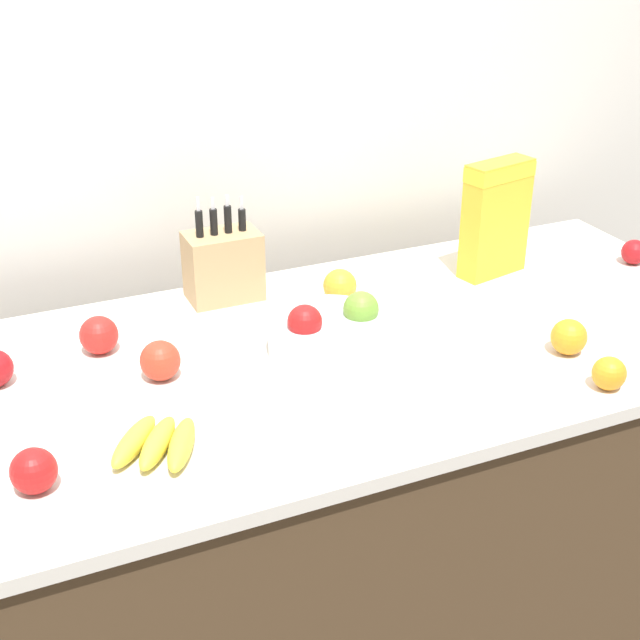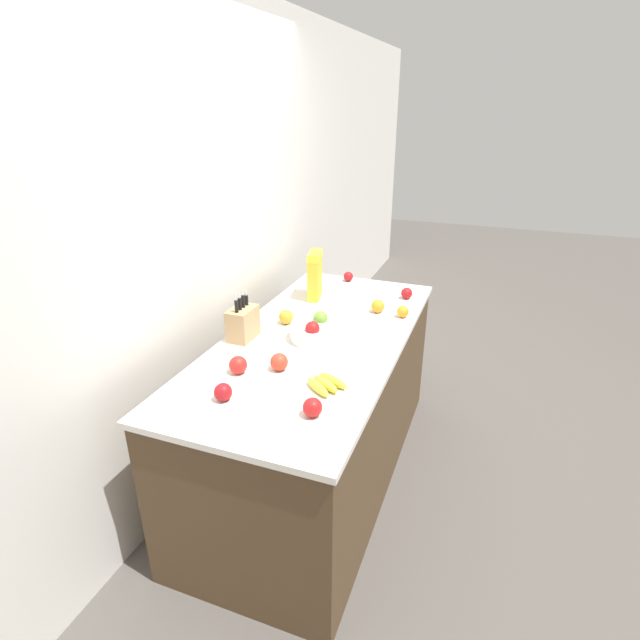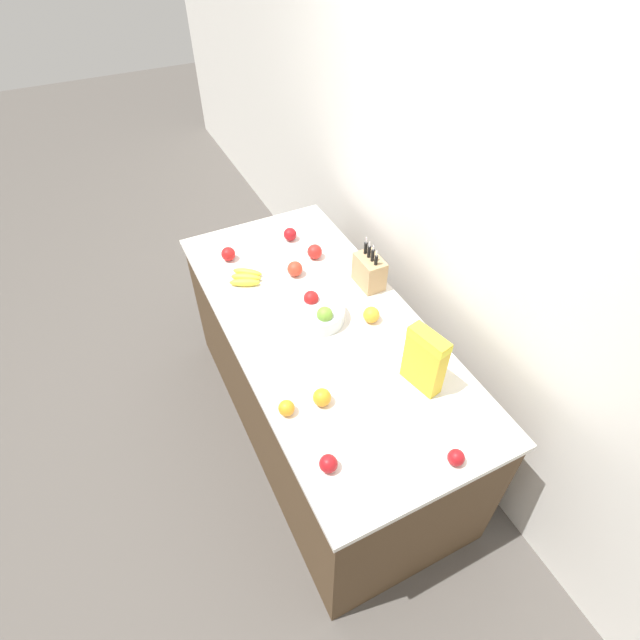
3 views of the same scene
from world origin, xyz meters
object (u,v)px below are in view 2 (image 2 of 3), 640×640
at_px(cereal_box, 315,273).
at_px(apple_front, 223,392).
at_px(apple_near_bananas, 279,362).
at_px(orange_mid_right, 403,312).
at_px(fruit_bowl, 316,331).
at_px(knife_block, 243,323).
at_px(apple_middle, 407,293).
at_px(apple_leftmost, 238,365).
at_px(orange_by_cereal, 286,317).
at_px(apple_rear, 313,407).
at_px(banana_bunch, 326,384).
at_px(orange_front_left, 378,306).
at_px(apple_by_knife_block, 348,277).

relative_size(cereal_box, apple_front, 3.85).
height_order(apple_near_bananas, orange_mid_right, apple_near_bananas).
relative_size(fruit_bowl, apple_near_bananas, 3.20).
distance_m(apple_near_bananas, apple_front, 0.33).
relative_size(knife_block, apple_middle, 3.75).
bearing_deg(apple_leftmost, apple_near_bananas, -60.62).
distance_m(apple_middle, orange_by_cereal, 0.83).
bearing_deg(apple_rear, apple_middle, -3.48).
bearing_deg(apple_front, banana_bunch, -56.64).
relative_size(cereal_box, apple_rear, 3.76).
bearing_deg(orange_mid_right, fruit_bowl, 141.01).
bearing_deg(fruit_bowl, apple_middle, -23.29).
bearing_deg(orange_by_cereal, cereal_box, -0.63).
height_order(cereal_box, apple_rear, cereal_box).
xyz_separation_m(apple_leftmost, apple_near_bananas, (0.09, -0.16, -0.00)).
xyz_separation_m(knife_block, apple_front, (-0.55, -0.21, -0.05)).
height_order(knife_block, orange_front_left, knife_block).
bearing_deg(apple_near_bananas, orange_by_cereal, 20.83).
xyz_separation_m(fruit_bowl, banana_bunch, (-0.44, -0.21, -0.02)).
height_order(banana_bunch, apple_middle, apple_middle).
relative_size(cereal_box, orange_mid_right, 4.32).
bearing_deg(apple_front, apple_rear, -86.42).
bearing_deg(orange_by_cereal, knife_block, 152.23).
distance_m(apple_by_knife_block, orange_by_cereal, 0.82).
height_order(cereal_box, orange_mid_right, cereal_box).
distance_m(cereal_box, orange_front_left, 0.46).
bearing_deg(apple_front, fruit_bowl, -12.55).
height_order(apple_leftmost, orange_mid_right, apple_leftmost).
relative_size(apple_by_knife_block, apple_front, 0.85).
xyz_separation_m(cereal_box, fruit_bowl, (-0.56, -0.22, -0.12)).
relative_size(fruit_bowl, orange_by_cereal, 3.27).
bearing_deg(knife_block, apple_middle, -38.08).
distance_m(banana_bunch, apple_near_bananas, 0.26).
distance_m(banana_bunch, apple_leftmost, 0.42).
distance_m(cereal_box, apple_front, 1.24).
relative_size(knife_block, apple_front, 3.45).
height_order(banana_bunch, apple_near_bananas, apple_near_bananas).
bearing_deg(apple_leftmost, cereal_box, 1.10).
xyz_separation_m(apple_front, orange_by_cereal, (0.80, 0.08, 0.00)).
bearing_deg(orange_mid_right, orange_front_left, 82.78).
xyz_separation_m(banana_bunch, apple_near_bananas, (0.07, 0.25, 0.02)).
bearing_deg(apple_middle, orange_front_left, 158.10).
bearing_deg(cereal_box, orange_front_left, -114.55).
bearing_deg(fruit_bowl, banana_bunch, -154.03).
bearing_deg(orange_mid_right, apple_middle, 7.46).
distance_m(apple_by_knife_block, apple_leftmost, 1.39).
bearing_deg(apple_front, apple_by_knife_block, -1.00).
xyz_separation_m(apple_by_knife_block, apple_near_bananas, (-1.30, -0.08, 0.01)).
xyz_separation_m(banana_bunch, apple_front, (-0.24, 0.36, 0.02)).
height_order(fruit_bowl, orange_by_cereal, fruit_bowl).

